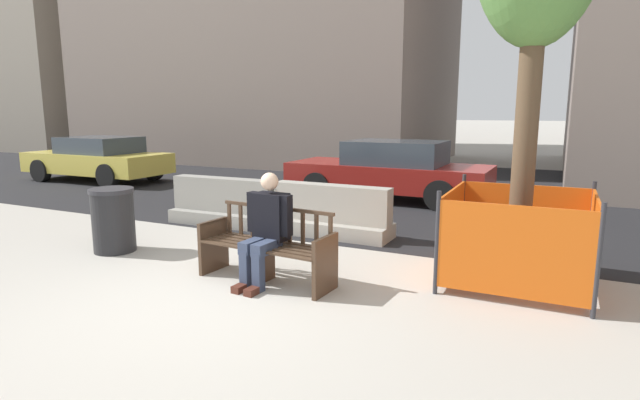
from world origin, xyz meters
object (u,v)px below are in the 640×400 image
jersey_barrier_centre (331,215)px  construction_fence (518,235)px  trash_bin (113,220)px  car_sedan_mid (390,170)px  seated_person (266,226)px  jersey_barrier_left (224,206)px  car_taxi_near (98,159)px  street_bench (267,249)px

jersey_barrier_centre → construction_fence: (2.92, -1.12, 0.24)m
jersey_barrier_centre → trash_bin: bearing=-138.2°
trash_bin → car_sedan_mid: bearing=68.6°
seated_person → jersey_barrier_left: seated_person is taller
seated_person → car_sedan_mid: car_sedan_mid is taller
construction_fence → car_sedan_mid: bearing=123.1°
jersey_barrier_centre → car_taxi_near: (-8.69, 2.89, 0.31)m
street_bench → car_sedan_mid: (-0.39, 5.98, 0.27)m
jersey_barrier_left → car_taxi_near: 7.26m
car_taxi_near → car_sedan_mid: bearing=5.0°
street_bench → car_sedan_mid: bearing=93.8°
street_bench → construction_fence: 2.98m
street_bench → jersey_barrier_centre: (-0.21, 2.35, -0.06)m
car_taxi_near → car_sedan_mid: 8.55m
seated_person → jersey_barrier_left: bearing=135.0°
car_sedan_mid → trash_bin: 6.27m
construction_fence → trash_bin: size_ratio=1.74×
street_bench → construction_fence: construction_fence is taller
seated_person → construction_fence: size_ratio=0.82×
car_taxi_near → trash_bin: car_taxi_near is taller
jersey_barrier_left → car_sedan_mid: bearing=62.8°
street_bench → car_taxi_near: bearing=149.6°
street_bench → jersey_barrier_left: size_ratio=0.86×
construction_fence → trash_bin: (-5.39, -1.08, -0.12)m
jersey_barrier_left → construction_fence: size_ratio=1.25×
jersey_barrier_centre → trash_bin: 3.31m
jersey_barrier_centre → construction_fence: size_ratio=1.25×
seated_person → jersey_barrier_centre: bearing=95.9°
street_bench → construction_fence: bearing=24.3°
street_bench → car_taxi_near: 10.34m
jersey_barrier_left → construction_fence: (5.00, -1.04, 0.24)m
street_bench → trash_bin: bearing=177.0°
jersey_barrier_left → car_taxi_near: (-6.61, 2.97, 0.31)m
street_bench → trash_bin: (-2.68, 0.14, 0.07)m
jersey_barrier_left → car_sedan_mid: size_ratio=0.44×
jersey_barrier_left → street_bench: bearing=-44.6°
jersey_barrier_left → construction_fence: construction_fence is taller
seated_person → construction_fence: (2.67, 1.28, -0.11)m
jersey_barrier_centre → construction_fence: construction_fence is taller
car_sedan_mid → construction_fence: bearing=-56.9°
jersey_barrier_left → jersey_barrier_centre: bearing=2.2°
construction_fence → car_taxi_near: (-11.62, 4.01, 0.06)m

